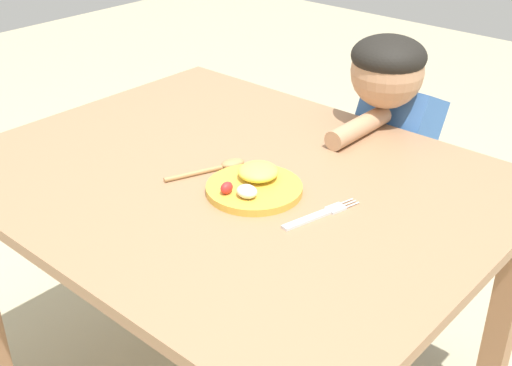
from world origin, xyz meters
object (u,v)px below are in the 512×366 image
object	(u,v)px
fork	(319,215)
person	(389,179)
plate	(255,184)
spoon	(221,166)

from	to	relation	value
fork	person	xyz separation A→B (m)	(-0.16, 0.57, -0.20)
plate	fork	size ratio (longest dim) A/B	1.11
fork	spoon	bearing A→B (deg)	100.27
fork	spoon	size ratio (longest dim) A/B	0.99
spoon	fork	bearing A→B (deg)	-71.61
fork	person	bearing A→B (deg)	29.17
fork	plate	bearing A→B (deg)	106.08
fork	person	world-z (taller)	person
spoon	person	bearing A→B (deg)	7.77
fork	spoon	xyz separation A→B (m)	(-0.29, 0.02, 0.01)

